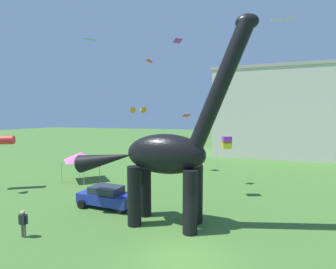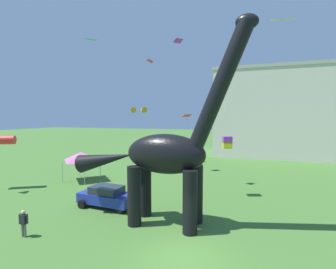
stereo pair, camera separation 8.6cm
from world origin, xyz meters
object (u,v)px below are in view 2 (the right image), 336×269
Objects in this scene: person_watching_child at (23,221)px; kite_near_high at (178,41)px; parked_sedan_left at (107,196)px; kite_trailing at (142,110)px; kite_high_right at (150,61)px; dinosaur_sculpture at (165,154)px; kite_high_left at (187,116)px; kite_apex at (227,142)px; kite_mid_left at (91,40)px; festival_canopy_tent at (82,156)px; kite_mid_center at (284,19)px.

person_watching_child is 18.57m from kite_near_high.
kite_trailing is (-2.32, 11.28, 6.68)m from parked_sedan_left.
kite_trailing is 9.66m from kite_high_right.
dinosaur_sculpture reaches higher than kite_high_left.
kite_trailing reaches higher than kite_apex.
parked_sedan_left is 22.71m from kite_high_right.
person_watching_child is 0.81× the size of kite_mid_left.
kite_high_left is (-0.89, 6.88, -6.84)m from kite_near_high.
festival_canopy_tent is (-6.79, 5.92, 1.74)m from parked_sedan_left.
kite_near_high is at bearing 67.54° from parked_sedan_left.
kite_near_high is 10.38m from kite_apex.
kite_mid_left is 15.08m from kite_high_left.
kite_high_right is (-7.32, 10.72, 0.94)m from kite_near_high.
kite_trailing is 1.39× the size of kite_mid_center.
kite_apex is (3.14, 6.68, 0.16)m from dinosaur_sculpture.
parked_sedan_left is at bearing -100.60° from kite_high_left.
parked_sedan_left is at bearing -78.40° from kite_trailing.
kite_trailing reaches higher than kite_high_left.
kite_mid_left reaches higher than kite_high_left.
kite_high_right is at bearing 134.44° from kite_apex.
dinosaur_sculpture is 5.30× the size of kite_trailing.
kite_high_left is at bearing 13.94° from kite_mid_left.
kite_mid_center is at bearing -28.00° from kite_apex.
kite_mid_left is at bearing -176.71° from kite_trailing.
kite_trailing reaches higher than person_watching_child.
kite_apex is at bearing -45.56° from kite_high_right.
kite_mid_left is 22.45m from kite_mid_center.
person_watching_child is 20.66m from kite_high_left.
kite_mid_left is 10.92m from kite_trailing.
parked_sedan_left is at bearing -50.70° from kite_mid_left.
kite_high_right is (2.94, 11.68, 12.08)m from festival_canopy_tent.
kite_near_high is at bearing -18.00° from kite_mid_left.
kite_trailing is at bearing 150.43° from kite_apex.
person_watching_child is 18.07m from kite_trailing.
kite_high_right reaches higher than kite_mid_center.
kite_mid_left is 1.40× the size of kite_high_right.
dinosaur_sculpture reaches higher than kite_apex.
kite_mid_center is at bearing -22.77° from kite_near_high.
festival_canopy_tent is at bearing 143.20° from parked_sedan_left.
kite_apex is (10.50, -5.96, -2.91)m from kite_trailing.
dinosaur_sculpture is at bearing -59.79° from kite_trailing.
kite_high_right is at bearing 103.70° from kite_trailing.
kite_high_left is at bearing 83.65° from parked_sedan_left.
dinosaur_sculpture is 12.04× the size of kite_apex.
parked_sedan_left is 3.23× the size of kite_high_right.
kite_mid_center reaches higher than kite_apex.
kite_high_right reaches higher than parked_sedan_left.
kite_mid_center is at bearing -162.77° from person_watching_child.
person_watching_child is 1.50× the size of kite_apex.
kite_high_left is (6.43, -3.85, -7.79)m from kite_high_right.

